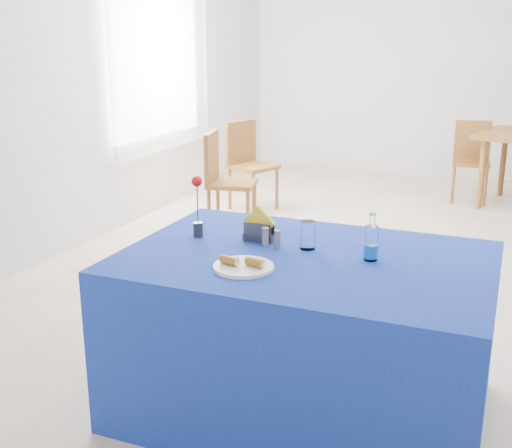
{
  "coord_description": "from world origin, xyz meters",
  "views": [
    {
      "loc": [
        0.82,
        -4.7,
        1.69
      ],
      "look_at": [
        -0.18,
        -2.28,
        0.92
      ],
      "focal_mm": 45.0,
      "sensor_mm": 36.0,
      "label": 1
    }
  ],
  "objects_px": {
    "water_bottle": "(371,244)",
    "plate": "(244,267)",
    "blue_table": "(304,334)",
    "chair_win_b": "(248,159)",
    "chair_bg_left": "(471,155)",
    "chair_win_a": "(223,175)"
  },
  "relations": [
    {
      "from": "blue_table",
      "to": "water_bottle",
      "type": "relative_size",
      "value": 7.44
    },
    {
      "from": "blue_table",
      "to": "chair_win_a",
      "type": "relative_size",
      "value": 1.79
    },
    {
      "from": "blue_table",
      "to": "chair_win_b",
      "type": "relative_size",
      "value": 1.82
    },
    {
      "from": "blue_table",
      "to": "water_bottle",
      "type": "bearing_deg",
      "value": 11.16
    },
    {
      "from": "plate",
      "to": "chair_win_a",
      "type": "distance_m",
      "value": 3.04
    },
    {
      "from": "blue_table",
      "to": "chair_bg_left",
      "type": "distance_m",
      "value": 4.54
    },
    {
      "from": "chair_bg_left",
      "to": "chair_win_a",
      "type": "relative_size",
      "value": 0.94
    },
    {
      "from": "plate",
      "to": "blue_table",
      "type": "height_order",
      "value": "plate"
    },
    {
      "from": "chair_win_a",
      "to": "chair_win_b",
      "type": "distance_m",
      "value": 0.86
    },
    {
      "from": "blue_table",
      "to": "chair_bg_left",
      "type": "bearing_deg",
      "value": 85.35
    },
    {
      "from": "chair_bg_left",
      "to": "chair_win_a",
      "type": "bearing_deg",
      "value": -138.31
    },
    {
      "from": "blue_table",
      "to": "chair_win_b",
      "type": "distance_m",
      "value": 3.71
    },
    {
      "from": "plate",
      "to": "water_bottle",
      "type": "relative_size",
      "value": 1.19
    },
    {
      "from": "water_bottle",
      "to": "chair_bg_left",
      "type": "xyz_separation_m",
      "value": [
        0.09,
        4.47,
        -0.35
      ]
    },
    {
      "from": "water_bottle",
      "to": "blue_table",
      "type": "bearing_deg",
      "value": -168.84
    },
    {
      "from": "water_bottle",
      "to": "plate",
      "type": "bearing_deg",
      "value": -146.32
    },
    {
      "from": "water_bottle",
      "to": "chair_win_b",
      "type": "bearing_deg",
      "value": 121.12
    },
    {
      "from": "plate",
      "to": "chair_win_b",
      "type": "xyz_separation_m",
      "value": [
        -1.5,
        3.56,
        -0.26
      ]
    },
    {
      "from": "plate",
      "to": "chair_win_b",
      "type": "bearing_deg",
      "value": 112.84
    },
    {
      "from": "plate",
      "to": "water_bottle",
      "type": "bearing_deg",
      "value": 33.68
    },
    {
      "from": "plate",
      "to": "chair_bg_left",
      "type": "bearing_deg",
      "value": 83.36
    },
    {
      "from": "plate",
      "to": "blue_table",
      "type": "relative_size",
      "value": 0.16
    }
  ]
}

